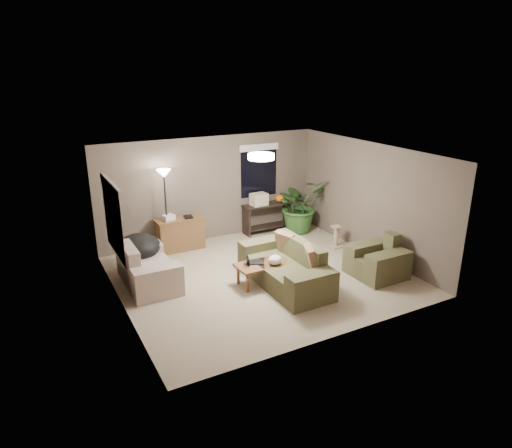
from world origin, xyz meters
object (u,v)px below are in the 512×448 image
main_sofa (286,269)px  houseplant (300,211)px  papasan_chair (139,250)px  loveseat (147,270)px  armchair (377,262)px  cat_scratching_post (336,238)px  floor_lamp (164,184)px  console_table (267,215)px  desk (180,234)px  coffee_table (262,266)px

main_sofa → houseplant: bearing=52.0°
papasan_chair → loveseat: bearing=-92.3°
armchair → cat_scratching_post: size_ratio=2.00×
main_sofa → floor_lamp: floor_lamp is taller
loveseat → armchair: same height
console_table → floor_lamp: floor_lamp is taller
desk → floor_lamp: bearing=176.8°
loveseat → houseplant: (4.29, 1.18, 0.25)m
loveseat → cat_scratching_post: 4.47m
main_sofa → armchair: (1.82, -0.55, 0.00)m
papasan_chair → floor_lamp: 1.63m
desk → console_table: bearing=2.1°
desk → cat_scratching_post: bearing=-25.5°
main_sofa → desk: main_sofa is taller
loveseat → floor_lamp: size_ratio=0.84×
console_table → floor_lamp: (-2.65, -0.07, 1.16)m
main_sofa → loveseat: size_ratio=1.38×
coffee_table → papasan_chair: papasan_chair is taller
coffee_table → houseplant: size_ratio=0.71×
console_table → floor_lamp: 2.89m
main_sofa → desk: (-1.22, 2.68, 0.08)m
main_sofa → console_table: 2.99m
main_sofa → cat_scratching_post: size_ratio=4.40×
main_sofa → armchair: size_ratio=2.20×
coffee_table → desk: bearing=108.2°
main_sofa → papasan_chair: main_sofa is taller
desk → coffee_table: bearing=-71.8°
coffee_table → floor_lamp: size_ratio=0.52×
desk → papasan_chair: papasan_chair is taller
main_sofa → coffee_table: main_sofa is taller
console_table → cat_scratching_post: 1.91m
papasan_chair → floor_lamp: bearing=42.5°
loveseat → desk: 1.87m
loveseat → houseplant: houseplant is taller
loveseat → papasan_chair: bearing=87.7°
main_sofa → papasan_chair: (-2.38, 1.90, 0.17)m
armchair → console_table: (-0.68, 3.31, 0.14)m
desk → houseplant: size_ratio=0.79×
armchair → floor_lamp: 4.83m
main_sofa → desk: 2.94m
coffee_table → desk: 2.58m
papasan_chair → houseplant: size_ratio=0.74×
desk → houseplant: 3.13m
floor_lamp → armchair: bearing=-44.3°
houseplant → main_sofa: bearing=-128.0°
console_table → houseplant: houseplant is taller
coffee_table → floor_lamp: floor_lamp is taller
loveseat → coffee_table: (1.99, -1.01, 0.06)m
armchair → papasan_chair: size_ratio=0.97×
coffee_table → loveseat: bearing=153.1°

